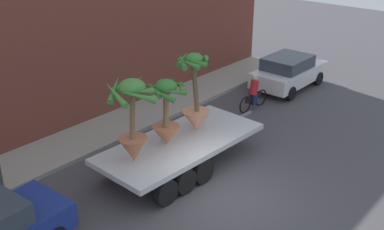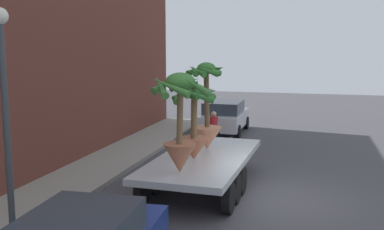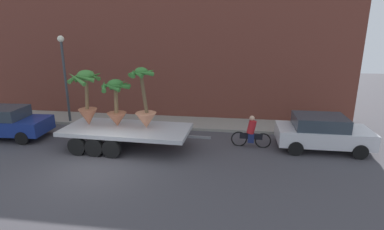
{
  "view_description": "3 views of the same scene",
  "coord_description": "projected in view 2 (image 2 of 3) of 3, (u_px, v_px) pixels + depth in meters",
  "views": [
    {
      "loc": [
        -9.52,
        -6.96,
        7.96
      ],
      "look_at": [
        1.35,
        2.44,
        1.5
      ],
      "focal_mm": 43.77,
      "sensor_mm": 36.0,
      "label": 1
    },
    {
      "loc": [
        -12.06,
        -0.92,
        4.16
      ],
      "look_at": [
        1.95,
        2.92,
        1.96
      ],
      "focal_mm": 41.64,
      "sensor_mm": 36.0,
      "label": 2
    },
    {
      "loc": [
        5.29,
        -10.27,
        5.28
      ],
      "look_at": [
        3.37,
        2.89,
        1.49
      ],
      "focal_mm": 28.09,
      "sensor_mm": 36.0,
      "label": 3
    }
  ],
  "objects": [
    {
      "name": "parked_car",
      "position": [
        224.0,
        116.0,
        21.91
      ],
      "size": [
        4.03,
        2.0,
        1.58
      ],
      "color": "silver",
      "rests_on": "ground"
    },
    {
      "name": "potted_palm_middle",
      "position": [
        206.0,
        115.0,
        13.9
      ],
      "size": [
        1.24,
        1.27,
        2.74
      ],
      "color": "tan",
      "rests_on": "flatbed_trailer"
    },
    {
      "name": "cyclist",
      "position": [
        214.0,
        131.0,
        18.9
      ],
      "size": [
        1.84,
        0.37,
        1.54
      ],
      "color": "black",
      "rests_on": "ground"
    },
    {
      "name": "ground_plane",
      "position": [
        275.0,
        199.0,
        12.36
      ],
      "size": [
        60.0,
        60.0,
        0.0
      ],
      "primitive_type": "plane",
      "color": "#423F44"
    },
    {
      "name": "potted_palm_front",
      "position": [
        180.0,
        123.0,
        11.28
      ],
      "size": [
        1.49,
        1.56,
        2.57
      ],
      "color": "#B26647",
      "rests_on": "flatbed_trailer"
    },
    {
      "name": "potted_palm_rear",
      "position": [
        194.0,
        122.0,
        12.64
      ],
      "size": [
        1.46,
        1.4,
        2.18
      ],
      "color": "#B26647",
      "rests_on": "flatbed_trailer"
    },
    {
      "name": "building_facade",
      "position": [
        23.0,
        45.0,
        13.76
      ],
      "size": [
        24.0,
        1.2,
        8.52
      ],
      "primitive_type": "cube",
      "color": "brown",
      "rests_on": "ground"
    },
    {
      "name": "sidewalk",
      "position": [
        78.0,
        179.0,
        13.94
      ],
      "size": [
        24.0,
        2.2,
        0.15
      ],
      "primitive_type": "cube",
      "color": "gray",
      "rests_on": "ground"
    },
    {
      "name": "flatbed_trailer",
      "position": [
        201.0,
        165.0,
        13.01
      ],
      "size": [
        6.76,
        2.71,
        0.98
      ],
      "color": "#B7BABF",
      "rests_on": "ground"
    },
    {
      "name": "street_lamp",
      "position": [
        4.0,
        93.0,
        9.27
      ],
      "size": [
        0.36,
        0.36,
        4.83
      ],
      "color": "#383D42",
      "rests_on": "sidewalk"
    }
  ]
}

